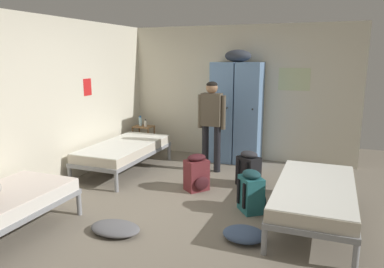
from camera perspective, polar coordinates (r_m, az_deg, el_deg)
ground_plane at (r=4.86m, az=-1.17°, el=-11.66°), size 8.60×8.60×0.00m
room_backdrop at (r=6.10m, az=-7.21°, el=5.48°), size 4.39×5.43×2.52m
locker_bank at (r=6.79m, az=7.00°, el=3.66°), size 0.90×0.55×2.07m
shelf_unit at (r=7.47m, az=-7.56°, el=-0.45°), size 0.38×0.30×0.57m
bed_left_rear at (r=6.38m, az=-10.56°, el=-2.41°), size 0.90×1.90×0.49m
bed_right at (r=4.57m, az=18.70°, el=-8.73°), size 0.90×1.90×0.49m
person_traveler at (r=6.16m, az=3.08°, el=2.52°), size 0.49×0.20×1.55m
water_bottle at (r=7.47m, az=-8.09°, el=1.98°), size 0.06×0.06×0.20m
lotion_bottle at (r=7.35m, az=-7.30°, el=1.65°), size 0.05×0.05×0.15m
backpack_black at (r=5.66m, az=8.91°, el=-5.49°), size 0.40×0.41×0.55m
backpack_maroon at (r=5.41m, az=0.77°, el=-6.18°), size 0.42×0.41×0.55m
backpack_teal at (r=4.76m, az=9.32°, el=-8.96°), size 0.42×0.41×0.55m
clothes_pile_denim at (r=4.13m, az=8.13°, el=-15.27°), size 0.46×0.38×0.13m
clothes_pile_grey at (r=4.33m, az=-11.93°, el=-14.24°), size 0.59×0.40×0.11m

